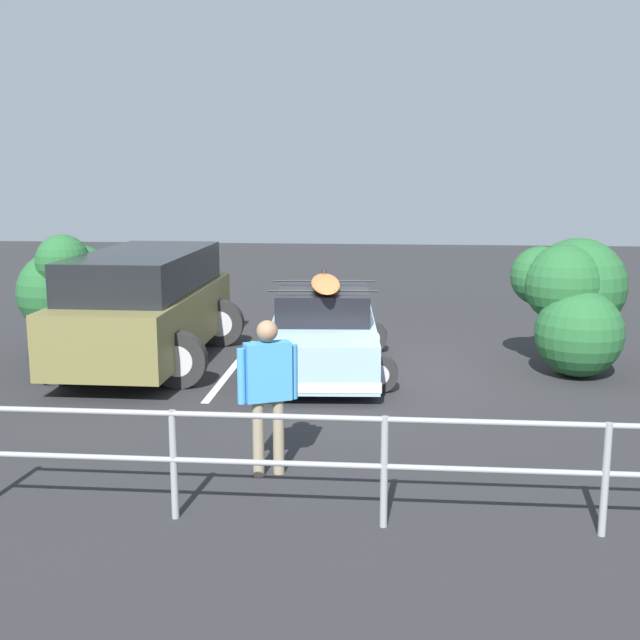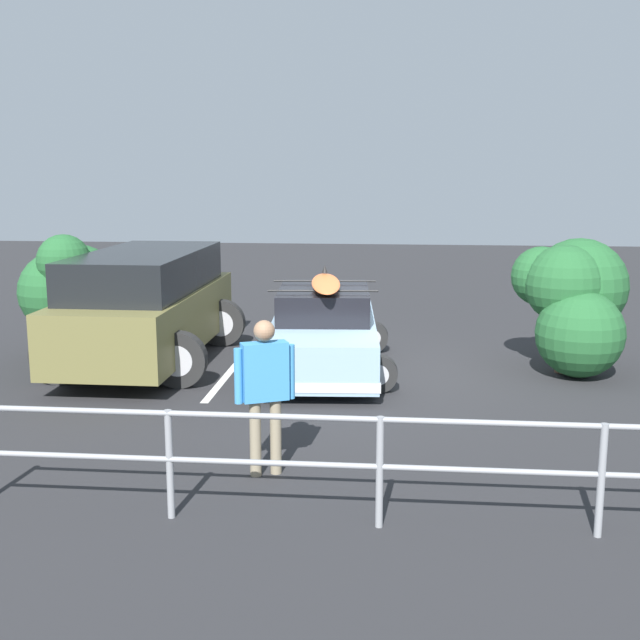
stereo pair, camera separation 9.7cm
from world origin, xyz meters
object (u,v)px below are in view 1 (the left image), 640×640
bush_near_left (571,297)px  sedan_car (323,332)px  bush_near_right (70,291)px  suv_car (146,305)px  person_bystander (268,383)px

bush_near_left → sedan_car: bearing=4.7°
bush_near_left → bush_near_right: bearing=0.3°
sedan_car → suv_car: (3.02, -0.18, 0.36)m
suv_car → bush_near_left: bearing=-178.8°
suv_car → person_bystander: 5.59m
suv_car → bush_near_right: bearing=-4.1°
sedan_car → person_bystander: person_bystander is taller
sedan_car → bush_near_right: size_ratio=1.96×
person_bystander → bush_near_right: size_ratio=0.78×
bush_near_left → bush_near_right: 8.38m
person_bystander → bush_near_right: bearing=-49.7°
person_bystander → bush_near_left: bearing=-130.2°
suv_car → person_bystander: size_ratio=2.97×
person_bystander → sedan_car: bearing=-92.4°
sedan_car → bush_near_right: (4.38, -0.28, 0.58)m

